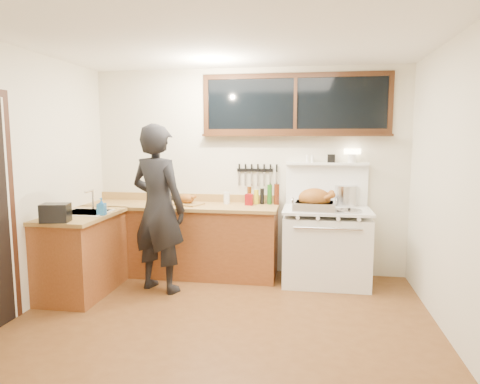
% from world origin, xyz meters
% --- Properties ---
extents(ground_plane, '(4.00, 3.50, 0.02)m').
position_xyz_m(ground_plane, '(0.00, 0.00, -0.01)').
color(ground_plane, '#563216').
extents(room_shell, '(4.10, 3.60, 2.65)m').
position_xyz_m(room_shell, '(0.00, 0.00, 1.65)').
color(room_shell, beige).
rests_on(room_shell, ground).
extents(counter_back, '(2.44, 0.64, 1.00)m').
position_xyz_m(counter_back, '(-0.80, 1.45, 0.45)').
color(counter_back, brown).
rests_on(counter_back, ground).
extents(counter_left, '(0.64, 1.09, 0.90)m').
position_xyz_m(counter_left, '(-1.70, 0.62, 0.45)').
color(counter_left, brown).
rests_on(counter_left, ground).
extents(sink_unit, '(0.50, 0.45, 0.37)m').
position_xyz_m(sink_unit, '(-1.68, 0.70, 0.85)').
color(sink_unit, white).
rests_on(sink_unit, counter_left).
extents(vintage_stove, '(1.02, 0.74, 1.60)m').
position_xyz_m(vintage_stove, '(1.00, 1.41, 0.47)').
color(vintage_stove, white).
rests_on(vintage_stove, ground).
extents(back_window, '(2.32, 0.13, 0.77)m').
position_xyz_m(back_window, '(0.60, 1.72, 2.06)').
color(back_window, black).
rests_on(back_window, room_shell).
extents(knife_strip, '(0.52, 0.03, 0.28)m').
position_xyz_m(knife_strip, '(0.12, 1.73, 1.31)').
color(knife_strip, black).
rests_on(knife_strip, room_shell).
extents(man, '(0.80, 0.65, 1.89)m').
position_xyz_m(man, '(-0.88, 0.85, 0.94)').
color(man, black).
rests_on(man, ground).
extents(soap_bottle, '(0.09, 0.09, 0.19)m').
position_xyz_m(soap_bottle, '(-1.43, 0.60, 0.99)').
color(soap_bottle, '#2571BD').
rests_on(soap_bottle, counter_left).
extents(toaster, '(0.30, 0.24, 0.18)m').
position_xyz_m(toaster, '(-1.70, 0.17, 0.99)').
color(toaster, black).
rests_on(toaster, counter_left).
extents(cutting_board, '(0.44, 0.38, 0.13)m').
position_xyz_m(cutting_board, '(-0.71, 1.43, 0.95)').
color(cutting_board, olive).
rests_on(cutting_board, counter_back).
extents(roast_turkey, '(0.52, 0.39, 0.26)m').
position_xyz_m(roast_turkey, '(0.86, 1.26, 1.00)').
color(roast_turkey, silver).
rests_on(roast_turkey, vintage_stove).
extents(stockpot, '(0.34, 0.34, 0.25)m').
position_xyz_m(stockpot, '(1.24, 1.67, 1.03)').
color(stockpot, silver).
rests_on(stockpot, vintage_stove).
extents(saucepan, '(0.20, 0.29, 0.12)m').
position_xyz_m(saucepan, '(0.96, 1.61, 0.96)').
color(saucepan, silver).
rests_on(saucepan, vintage_stove).
extents(pot_lid, '(0.36, 0.36, 0.04)m').
position_xyz_m(pot_lid, '(1.24, 1.24, 0.91)').
color(pot_lid, silver).
rests_on(pot_lid, vintage_stove).
extents(coffee_tin, '(0.10, 0.08, 0.14)m').
position_xyz_m(coffee_tin, '(0.06, 1.52, 0.97)').
color(coffee_tin, maroon).
rests_on(coffee_tin, counter_back).
extents(pitcher, '(0.08, 0.08, 0.15)m').
position_xyz_m(pitcher, '(-0.24, 1.59, 0.98)').
color(pitcher, white).
rests_on(pitcher, counter_back).
extents(bottle_cluster, '(0.41, 0.07, 0.26)m').
position_xyz_m(bottle_cluster, '(0.24, 1.63, 1.01)').
color(bottle_cluster, black).
rests_on(bottle_cluster, counter_back).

